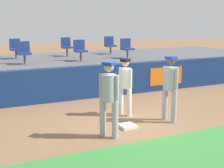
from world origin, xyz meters
TOP-DOWN VIEW (x-y plane):
  - ground_plane at (0.00, 0.00)m, footprint 60.00×60.00m
  - grass_foreground_strip at (0.00, -2.53)m, footprint 18.00×2.80m
  - first_base at (-0.27, -0.16)m, footprint 0.40×0.40m
  - player_fielder_home at (0.17, 0.88)m, footprint 0.43×0.55m
  - player_runner_visitor at (-1.00, -0.56)m, footprint 0.50×0.50m
  - player_coach_visitor at (1.04, -0.17)m, footprint 0.43×0.50m
  - field_wall at (0.02, 3.27)m, footprint 18.00×0.26m
  - bleacher_platform at (0.00, 5.84)m, footprint 18.00×4.80m
  - seat_back_center at (0.07, 6.51)m, footprint 0.44×0.44m
  - seat_back_right at (2.22, 6.51)m, footprint 0.47×0.44m
  - seat_back_left at (-2.17, 6.51)m, footprint 0.45×0.44m
  - seat_front_center at (0.10, 4.71)m, footprint 0.46×0.44m
  - seat_front_right at (2.20, 4.71)m, footprint 0.47×0.44m
  - seat_front_left at (-2.10, 4.71)m, footprint 0.47×0.44m

SIDE VIEW (x-z plane):
  - ground_plane at x=0.00m, z-range 0.00..0.00m
  - grass_foreground_strip at x=0.00m, z-range 0.00..0.01m
  - first_base at x=-0.27m, z-range 0.00..0.08m
  - field_wall at x=0.02m, z-range 0.00..1.19m
  - bleacher_platform at x=0.00m, z-range 0.00..1.19m
  - player_fielder_home at x=0.17m, z-range 0.13..1.83m
  - player_coach_visitor at x=1.04m, z-range 0.15..1.99m
  - player_runner_visitor at x=-1.00m, z-range 0.15..2.01m
  - seat_back_center at x=0.07m, z-range 1.25..2.09m
  - seat_back_left at x=-2.17m, z-range 1.25..2.09m
  - seat_front_center at x=0.10m, z-range 1.25..2.09m
  - seat_back_right at x=2.22m, z-range 1.25..2.09m
  - seat_front_right at x=2.20m, z-range 1.25..2.09m
  - seat_front_left at x=-2.10m, z-range 1.25..2.09m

